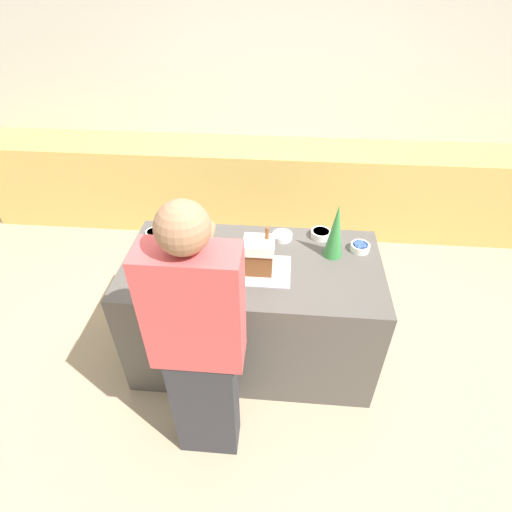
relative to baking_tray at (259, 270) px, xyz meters
The scene contains 14 objects.
ground_plane 0.89m from the baking_tray, 123.37° to the left, with size 12.00×12.00×0.00m, color tan.
wall_back 2.27m from the baking_tray, 91.25° to the left, with size 8.00×0.05×2.60m.
back_cabinet_block 1.96m from the baking_tray, 91.46° to the left, with size 6.00×0.60×0.90m.
kitchen_island 0.45m from the baking_tray, 123.37° to the left, with size 1.69×0.87×0.88m.
baking_tray is the anchor object (origin of this frame).
gingerbread_house 0.13m from the baking_tray, 28.01° to the left, with size 0.19×0.16×0.31m.
decorative_tree 0.55m from the baking_tray, 23.48° to the left, with size 0.12×0.12×0.39m.
candy_bowl_far_left 0.72m from the baking_tray, 22.23° to the left, with size 0.13×0.13×0.05m.
candy_bowl_far_right 0.58m from the baking_tray, 152.16° to the left, with size 0.11×0.11×0.04m.
candy_bowl_front_corner 0.83m from the baking_tray, 158.18° to the left, with size 0.11×0.11×0.05m.
candy_bowl_near_tray_left 0.58m from the baking_tray, 45.05° to the left, with size 0.14×0.14×0.05m.
candy_bowl_behind_tray 0.46m from the baking_tray, 166.15° to the left, with size 0.11×0.11×0.04m.
candy_bowl_center_rear 0.39m from the baking_tray, 69.52° to the left, with size 0.14×0.14×0.04m.
person 0.70m from the baking_tray, 111.25° to the right, with size 0.46×0.58×1.76m.
Camera 1 is at (0.19, -2.00, 2.53)m, focal length 28.00 mm.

